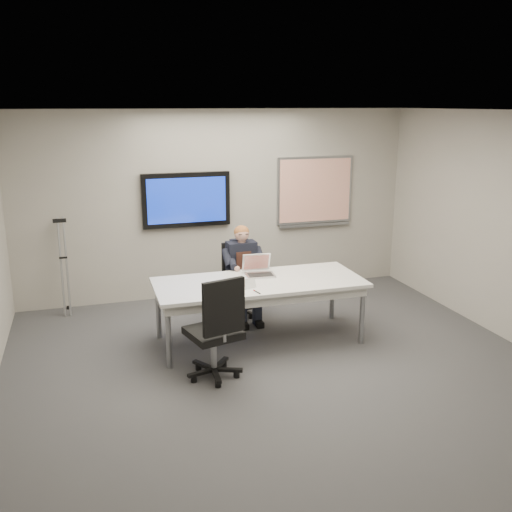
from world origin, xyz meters
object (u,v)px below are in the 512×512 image
object	(u,v)px
office_chair_near	(216,347)
seated_person	(245,283)
office_chair_far	(240,292)
laptop	(258,270)
conference_table	(259,288)

from	to	relation	value
office_chair_near	seated_person	distance (m)	1.78
seated_person	office_chair_far	bearing A→B (deg)	89.42
seated_person	laptop	distance (m)	0.60
seated_person	laptop	bearing A→B (deg)	-87.33
office_chair_far	seated_person	bearing A→B (deg)	-94.08
office_chair_far	laptop	size ratio (longest dim) A/B	2.65
office_chair_far	laptop	world-z (taller)	laptop
conference_table	laptop	bearing A→B (deg)	74.67
conference_table	seated_person	bearing A→B (deg)	87.79
office_chair_far	office_chair_near	size ratio (longest dim) A/B	0.86
office_chair_far	office_chair_near	bearing A→B (deg)	-118.05
office_chair_far	seated_person	distance (m)	0.32
office_chair_far	seated_person	world-z (taller)	seated_person
laptop	seated_person	bearing A→B (deg)	98.81
office_chair_far	laptop	xyz separation A→B (m)	(0.04, -0.74, 0.53)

